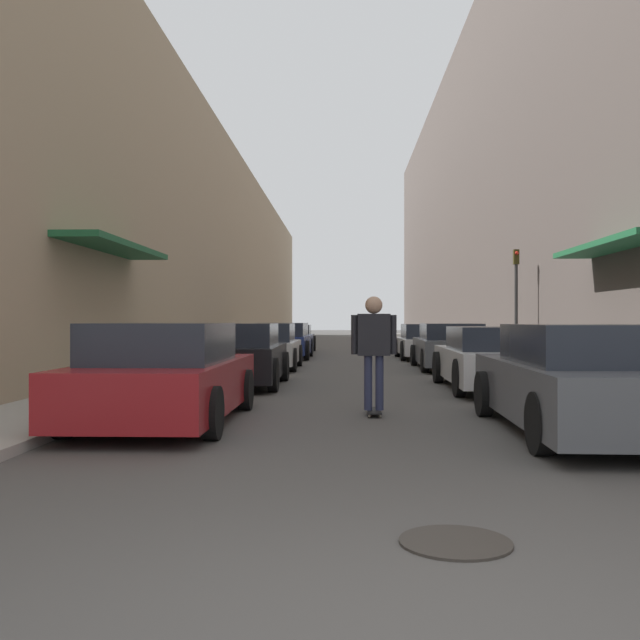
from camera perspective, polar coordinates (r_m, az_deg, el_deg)
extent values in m
plane|color=#4C4947|center=(29.63, 2.63, -2.72)|extent=(147.05, 147.05, 0.00)
cube|color=#A3A099|center=(36.55, -4.69, -2.12)|extent=(1.80, 66.84, 0.12)
cube|color=#A3A099|center=(36.63, 9.69, -2.12)|extent=(1.80, 66.84, 0.12)
cube|color=tan|center=(37.13, -9.16, 5.23)|extent=(4.00, 66.84, 9.59)
cube|color=#1E6038|center=(15.38, -16.08, 5.62)|extent=(1.00, 4.80, 0.12)
cube|color=#564C47|center=(37.67, 14.13, 9.89)|extent=(4.00, 66.84, 15.77)
cube|color=#1E6038|center=(15.60, 22.37, 5.54)|extent=(1.00, 4.80, 0.12)
cube|color=maroon|center=(9.89, -12.16, -5.16)|extent=(1.79, 4.45, 0.66)
cube|color=#232833|center=(9.64, -12.48, -1.79)|extent=(1.58, 2.32, 0.52)
cylinder|color=black|center=(11.46, -14.74, -5.39)|extent=(0.18, 0.63, 0.63)
cylinder|color=black|center=(11.09, -5.98, -5.58)|extent=(0.18, 0.63, 0.63)
cylinder|color=black|center=(8.87, -19.91, -6.96)|extent=(0.18, 0.63, 0.63)
cylinder|color=black|center=(8.38, -8.61, -7.37)|extent=(0.18, 0.63, 0.63)
cube|color=black|center=(15.15, -6.44, -3.31)|extent=(1.77, 4.08, 0.67)
cube|color=#232833|center=(14.93, -6.55, -1.17)|extent=(1.53, 2.13, 0.47)
cylinder|color=black|center=(16.54, -8.67, -3.68)|extent=(0.18, 0.67, 0.67)
cylinder|color=black|center=(16.31, -2.87, -3.73)|extent=(0.18, 0.67, 0.67)
cylinder|color=black|center=(14.08, -10.57, -4.31)|extent=(0.18, 0.67, 0.67)
cylinder|color=black|center=(13.82, -3.76, -4.40)|extent=(0.18, 0.67, 0.67)
cube|color=silver|center=(20.46, -4.56, -2.56)|extent=(1.94, 3.96, 0.61)
cube|color=#232833|center=(20.24, -4.63, -1.00)|extent=(1.71, 2.06, 0.51)
cylinder|color=black|center=(21.81, -6.67, -2.83)|extent=(0.18, 0.65, 0.65)
cylinder|color=black|center=(21.60, -1.69, -2.85)|extent=(0.18, 0.65, 0.65)
cylinder|color=black|center=(19.39, -7.77, -3.17)|extent=(0.18, 0.65, 0.65)
cylinder|color=black|center=(19.16, -2.16, -3.21)|extent=(0.18, 0.65, 0.65)
cube|color=navy|center=(26.07, -2.94, -1.96)|extent=(2.00, 4.38, 0.64)
cube|color=#232833|center=(25.84, -2.98, -0.75)|extent=(1.72, 2.30, 0.47)
cylinder|color=black|center=(27.51, -4.61, -2.21)|extent=(0.18, 0.69, 0.69)
cylinder|color=black|center=(27.36, -0.78, -2.22)|extent=(0.18, 0.69, 0.69)
cylinder|color=black|center=(24.84, -5.32, -2.44)|extent=(0.18, 0.69, 0.69)
cylinder|color=black|center=(24.68, -1.08, -2.45)|extent=(0.18, 0.69, 0.69)
cube|color=#232326|center=(31.04, -2.21, -1.71)|extent=(1.80, 4.08, 0.58)
cube|color=#232833|center=(30.83, -2.24, -0.78)|extent=(1.57, 2.13, 0.43)
cylinder|color=black|center=(32.37, -3.58, -1.88)|extent=(0.18, 0.70, 0.70)
cylinder|color=black|center=(32.25, -0.52, -1.88)|extent=(0.18, 0.70, 0.70)
cylinder|color=black|center=(29.87, -4.05, -2.03)|extent=(0.18, 0.70, 0.70)
cylinder|color=black|center=(29.73, -0.73, -2.04)|extent=(0.18, 0.70, 0.70)
cube|color=#515459|center=(9.37, 20.41, -5.31)|extent=(2.06, 4.83, 0.69)
cube|color=#232833|center=(9.11, 20.89, -1.82)|extent=(1.76, 2.53, 0.47)
cylinder|color=black|center=(10.58, 12.98, -5.77)|extent=(0.18, 0.65, 0.65)
cylinder|color=black|center=(11.09, 22.62, -5.51)|extent=(0.18, 0.65, 0.65)
cylinder|color=black|center=(7.71, 17.23, -7.91)|extent=(0.18, 0.65, 0.65)
cube|color=silver|center=(14.71, 13.42, -3.48)|extent=(1.82, 4.77, 0.62)
cube|color=#232833|center=(14.45, 13.60, -1.42)|extent=(1.56, 2.49, 0.45)
cylinder|color=black|center=(16.02, 9.43, -3.75)|extent=(0.18, 0.70, 0.70)
cylinder|color=black|center=(16.33, 15.28, -3.68)|extent=(0.18, 0.70, 0.70)
cylinder|color=black|center=(13.13, 11.09, -4.57)|extent=(0.18, 0.70, 0.70)
cylinder|color=black|center=(13.49, 18.16, -4.44)|extent=(0.18, 0.70, 0.70)
cube|color=#515459|center=(20.68, 10.31, -2.45)|extent=(1.90, 4.78, 0.68)
cube|color=#232833|center=(20.43, 10.40, -0.90)|extent=(1.62, 2.50, 0.44)
cylinder|color=black|center=(22.04, 7.53, -2.81)|extent=(0.18, 0.64, 0.64)
cylinder|color=black|center=(22.27, 11.96, -2.78)|extent=(0.18, 0.64, 0.64)
cylinder|color=black|center=(19.13, 8.38, -3.23)|extent=(0.18, 0.64, 0.64)
cylinder|color=black|center=(19.40, 13.47, -3.19)|extent=(0.18, 0.64, 0.64)
cube|color=silver|center=(26.05, 8.52, -2.06)|extent=(1.94, 4.62, 0.55)
cube|color=#232833|center=(25.81, 8.58, -0.90)|extent=(1.71, 2.40, 0.52)
cylinder|color=black|center=(27.39, 6.20, -2.22)|extent=(0.18, 0.68, 0.68)
cylinder|color=black|center=(27.60, 10.15, -2.21)|extent=(0.18, 0.68, 0.68)
cylinder|color=black|center=(24.54, 6.69, -2.48)|extent=(0.18, 0.68, 0.68)
cylinder|color=black|center=(24.77, 11.09, -2.45)|extent=(0.18, 0.68, 0.68)
cube|color=black|center=(10.51, 4.33, -7.25)|extent=(0.20, 0.78, 0.02)
cylinder|color=beige|center=(10.76, 3.86, -7.28)|extent=(0.03, 0.06, 0.06)
cylinder|color=beige|center=(10.76, 4.68, -7.27)|extent=(0.03, 0.06, 0.06)
cylinder|color=beige|center=(10.26, 3.96, -7.63)|extent=(0.03, 0.06, 0.06)
cylinder|color=beige|center=(10.27, 4.81, -7.62)|extent=(0.03, 0.06, 0.06)
cylinder|color=#2D3351|center=(10.46, 3.87, -5.03)|extent=(0.12, 0.12, 0.80)
cylinder|color=#2D3351|center=(10.47, 4.78, -5.03)|extent=(0.12, 0.12, 0.80)
cube|color=#232328|center=(10.43, 4.33, -1.18)|extent=(0.47, 0.21, 0.61)
sphere|color=tan|center=(10.43, 4.33, 1.20)|extent=(0.25, 0.25, 0.25)
cylinder|color=#232328|center=(10.42, 2.76, -1.18)|extent=(0.09, 0.09, 0.58)
cylinder|color=#232328|center=(10.44, 5.89, -1.18)|extent=(0.09, 0.09, 0.58)
cylinder|color=#332D28|center=(4.69, 10.79, -17.06)|extent=(0.70, 0.70, 0.02)
cylinder|color=#2D2D2D|center=(22.30, 15.42, 1.09)|extent=(0.10, 0.10, 3.41)
cube|color=#332D0F|center=(22.38, 15.42, 4.89)|extent=(0.16, 0.16, 0.45)
sphere|color=red|center=(22.30, 15.47, 5.19)|extent=(0.11, 0.11, 0.11)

